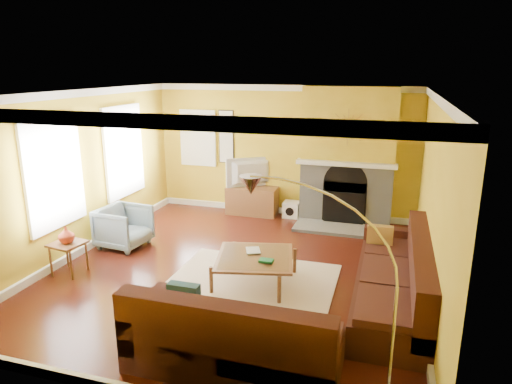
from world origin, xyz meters
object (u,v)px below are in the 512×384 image
(media_console, at_px, (252,200))
(arc_lamp, at_px, (326,301))
(coffee_table, at_px, (255,269))
(sectional_sofa, at_px, (303,276))
(side_table, at_px, (69,258))
(armchair, at_px, (124,227))

(media_console, relative_size, arc_lamp, 0.50)
(coffee_table, distance_m, media_console, 3.26)
(sectional_sofa, bearing_deg, media_console, 116.57)
(media_console, relative_size, side_table, 2.15)
(armchair, xyz_separation_m, side_table, (-0.20, -1.20, -0.11))
(sectional_sofa, distance_m, side_table, 3.61)
(coffee_table, bearing_deg, side_table, -169.88)
(sectional_sofa, bearing_deg, armchair, 160.56)
(armchair, distance_m, arc_lamp, 4.93)
(media_console, xyz_separation_m, arc_lamp, (2.32, -5.30, 0.78))
(sectional_sofa, distance_m, media_console, 4.03)
(sectional_sofa, distance_m, arc_lamp, 1.88)
(coffee_table, bearing_deg, media_console, 107.88)
(arc_lamp, bearing_deg, media_console, 113.63)
(media_console, bearing_deg, coffee_table, -72.12)
(coffee_table, xyz_separation_m, media_console, (-1.00, 3.10, 0.08))
(coffee_table, height_order, armchair, armchair)
(armchair, bearing_deg, side_table, 176.31)
(armchair, bearing_deg, sectional_sofa, -103.67)
(coffee_table, xyz_separation_m, arc_lamp, (1.32, -2.20, 0.86))
(sectional_sofa, relative_size, armchair, 4.70)
(coffee_table, distance_m, arc_lamp, 2.70)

